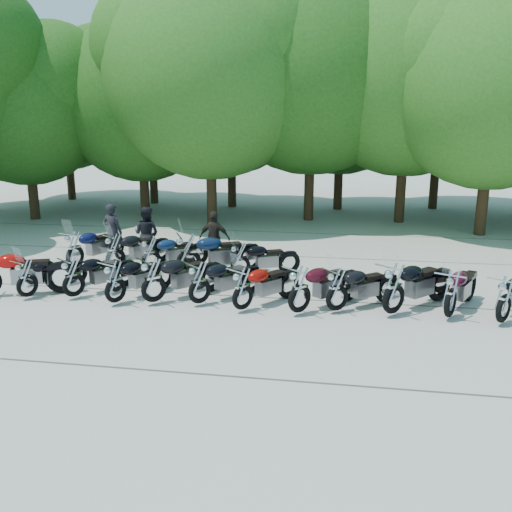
% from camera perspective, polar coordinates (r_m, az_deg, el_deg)
% --- Properties ---
extents(ground, '(90.00, 90.00, 0.00)m').
position_cam_1_polar(ground, '(12.67, -1.12, -6.46)').
color(ground, '#A19C91').
rests_on(ground, ground).
extents(tree_1, '(6.97, 6.97, 8.55)m').
position_cam_1_polar(tree_1, '(26.96, -23.19, 14.27)').
color(tree_1, '#3A2614').
rests_on(tree_1, ground).
extents(tree_2, '(7.31, 7.31, 8.97)m').
position_cam_1_polar(tree_2, '(26.27, -12.10, 15.64)').
color(tree_2, '#3A2614').
rests_on(tree_2, ground).
extents(tree_3, '(8.70, 8.70, 10.67)m').
position_cam_1_polar(tree_3, '(23.69, -4.94, 18.54)').
color(tree_3, '#3A2614').
rests_on(tree_3, ground).
extents(tree_4, '(9.13, 9.13, 11.20)m').
position_cam_1_polar(tree_4, '(24.91, 5.90, 19.02)').
color(tree_4, '#3A2614').
rests_on(tree_4, ground).
extents(tree_5, '(9.04, 9.04, 11.10)m').
position_cam_1_polar(tree_5, '(25.08, 15.76, 18.42)').
color(tree_5, '#3A2614').
rests_on(tree_5, ground).
extents(tree_6, '(8.00, 8.00, 9.82)m').
position_cam_1_polar(tree_6, '(23.16, 23.81, 16.30)').
color(tree_6, '#3A2614').
rests_on(tree_6, ground).
extents(tree_9, '(7.59, 7.59, 9.32)m').
position_cam_1_polar(tree_9, '(33.22, -19.53, 15.12)').
color(tree_9, '#3A2614').
rests_on(tree_9, ground).
extents(tree_10, '(7.78, 7.78, 9.55)m').
position_cam_1_polar(tree_10, '(30.51, -11.12, 16.06)').
color(tree_10, '#3A2614').
rests_on(tree_10, ground).
extents(tree_11, '(7.56, 7.56, 9.28)m').
position_cam_1_polar(tree_11, '(28.73, -2.65, 16.12)').
color(tree_11, '#3A2614').
rests_on(tree_11, ground).
extents(tree_12, '(7.88, 7.88, 9.67)m').
position_cam_1_polar(tree_12, '(28.16, 8.99, 16.48)').
color(tree_12, '#3A2614').
rests_on(tree_12, ground).
extents(tree_13, '(8.31, 8.31, 10.20)m').
position_cam_1_polar(tree_13, '(29.53, 18.97, 16.41)').
color(tree_13, '#3A2614').
rests_on(tree_13, ground).
extents(motorcycle_1, '(1.49, 2.12, 1.16)m').
position_cam_1_polar(motorcycle_1, '(14.96, -23.01, -2.04)').
color(motorcycle_1, black).
rests_on(motorcycle_1, ground).
extents(motorcycle_2, '(1.76, 2.15, 1.22)m').
position_cam_1_polar(motorcycle_2, '(14.54, -18.70, -1.98)').
color(motorcycle_2, black).
rests_on(motorcycle_2, ground).
extents(motorcycle_3, '(1.61, 2.28, 1.25)m').
position_cam_1_polar(motorcycle_3, '(13.76, -14.62, -2.50)').
color(motorcycle_3, black).
rests_on(motorcycle_3, ground).
extents(motorcycle_4, '(2.12, 2.24, 1.34)m').
position_cam_1_polar(motorcycle_4, '(13.56, -10.76, -2.34)').
color(motorcycle_4, black).
rests_on(motorcycle_4, ground).
extents(motorcycle_5, '(1.97, 2.06, 1.24)m').
position_cam_1_polar(motorcycle_5, '(13.33, -5.98, -2.69)').
color(motorcycle_5, black).
rests_on(motorcycle_5, ground).
extents(motorcycle_6, '(1.85, 2.10, 1.22)m').
position_cam_1_polar(motorcycle_6, '(12.83, -1.42, -3.32)').
color(motorcycle_6, '#8B0A05').
rests_on(motorcycle_6, ground).
extents(motorcycle_7, '(2.11, 2.23, 1.33)m').
position_cam_1_polar(motorcycle_7, '(12.64, 4.62, -3.36)').
color(motorcycle_7, '#350710').
rests_on(motorcycle_7, ground).
extents(motorcycle_8, '(2.11, 1.89, 1.23)m').
position_cam_1_polar(motorcycle_8, '(12.89, 8.56, -3.36)').
color(motorcycle_8, black).
rests_on(motorcycle_8, ground).
extents(motorcycle_9, '(2.28, 2.38, 1.43)m').
position_cam_1_polar(motorcycle_9, '(12.90, 14.34, -3.17)').
color(motorcycle_9, black).
rests_on(motorcycle_9, ground).
extents(motorcycle_10, '(1.63, 2.36, 1.29)m').
position_cam_1_polar(motorcycle_10, '(13.10, 19.86, -3.63)').
color(motorcycle_10, '#3A081A').
rests_on(motorcycle_10, ground).
extents(motorcycle_11, '(1.86, 2.19, 1.25)m').
position_cam_1_polar(motorcycle_11, '(13.20, 24.70, -4.06)').
color(motorcycle_11, black).
rests_on(motorcycle_11, ground).
extents(motorcycle_13, '(1.52, 2.43, 1.32)m').
position_cam_1_polar(motorcycle_13, '(17.46, -18.58, 0.80)').
color(motorcycle_13, '#0D113B').
rests_on(motorcycle_13, ground).
extents(motorcycle_14, '(1.93, 2.24, 1.29)m').
position_cam_1_polar(motorcycle_14, '(16.89, -14.62, 0.60)').
color(motorcycle_14, black).
rests_on(motorcycle_14, ground).
extents(motorcycle_15, '(2.05, 1.89, 1.21)m').
position_cam_1_polar(motorcycle_15, '(16.50, -10.98, 0.34)').
color(motorcycle_15, '#0E2040').
rests_on(motorcycle_15, ground).
extents(motorcycle_16, '(2.64, 1.84, 1.45)m').
position_cam_1_polar(motorcycle_16, '(15.83, -7.12, 0.36)').
color(motorcycle_16, '#0C1B37').
rests_on(motorcycle_16, ground).
extents(motorcycle_17, '(2.14, 1.47, 1.17)m').
position_cam_1_polar(motorcycle_17, '(15.62, -1.66, -0.24)').
color(motorcycle_17, black).
rests_on(motorcycle_17, ground).
extents(rider_0, '(0.77, 0.59, 1.88)m').
position_cam_1_polar(rider_0, '(18.14, -14.85, 2.44)').
color(rider_0, black).
rests_on(rider_0, ground).
extents(rider_1, '(0.98, 0.83, 1.79)m').
position_cam_1_polar(rider_1, '(17.81, -11.44, 2.28)').
color(rider_1, black).
rests_on(rider_1, ground).
extents(rider_2, '(1.04, 0.51, 1.72)m').
position_cam_1_polar(rider_2, '(17.02, -4.39, 1.86)').
color(rider_2, black).
rests_on(rider_2, ground).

